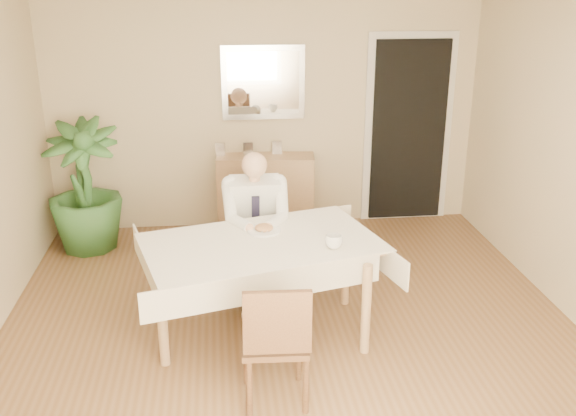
{
  "coord_description": "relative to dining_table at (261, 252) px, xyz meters",
  "views": [
    {
      "loc": [
        -0.51,
        -4.15,
        2.61
      ],
      "look_at": [
        0.0,
        0.35,
        0.95
      ],
      "focal_mm": 40.0,
      "sensor_mm": 36.0,
      "label": 1
    }
  ],
  "objects": [
    {
      "name": "coffee_mug",
      "position": [
        0.51,
        -0.17,
        0.13
      ],
      "size": [
        0.16,
        0.16,
        0.1
      ],
      "primitive_type": "imported",
      "rotation": [
        0.0,
        0.0,
        -0.34
      ],
      "color": "white",
      "rests_on": "dining_table"
    },
    {
      "name": "chair_far",
      "position": [
        -0.0,
        0.88,
        -0.17
      ],
      "size": [
        0.45,
        0.45,
        0.89
      ],
      "rotation": [
        0.0,
        0.0,
        0.06
      ],
      "color": "#462E1A",
      "rests_on": "ground"
    },
    {
      "name": "window",
      "position": [
        0.22,
        -2.66,
        0.78
      ],
      "size": [
        1.34,
        0.04,
        1.44
      ],
      "color": "silver",
      "rests_on": "room"
    },
    {
      "name": "seated_man",
      "position": [
        -0.0,
        0.59,
        0.02
      ],
      "size": [
        0.48,
        0.72,
        1.24
      ],
      "color": "white",
      "rests_on": "ground"
    },
    {
      "name": "doorway",
      "position": [
        1.77,
        2.27,
        0.33
      ],
      "size": [
        0.96,
        0.07,
        2.1
      ],
      "color": "silver",
      "rests_on": "ground"
    },
    {
      "name": "photo_frame_left",
      "position": [
        -0.27,
        2.18,
        0.21
      ],
      "size": [
        0.1,
        0.02,
        0.14
      ],
      "primitive_type": "cube",
      "color": "silver",
      "rests_on": "sideboard"
    },
    {
      "name": "dining_table",
      "position": [
        0.0,
        0.0,
        0.0
      ],
      "size": [
        1.97,
        1.45,
        0.75
      ],
      "rotation": [
        0.0,
        0.0,
        0.26
      ],
      "color": "#9E7F59",
      "rests_on": "ground"
    },
    {
      "name": "plate",
      "position": [
        0.04,
        0.2,
        0.09
      ],
      "size": [
        0.26,
        0.26,
        0.02
      ],
      "primitive_type": "cylinder",
      "color": "white",
      "rests_on": "dining_table"
    },
    {
      "name": "mirror",
      "position": [
        0.2,
        2.28,
        0.88
      ],
      "size": [
        0.86,
        0.04,
        0.76
      ],
      "color": "silver",
      "rests_on": "room"
    },
    {
      "name": "room",
      "position": [
        0.22,
        -0.19,
        0.63
      ],
      "size": [
        5.0,
        5.02,
        2.6
      ],
      "color": "brown",
      "rests_on": "ground"
    },
    {
      "name": "sideboard",
      "position": [
        0.2,
        2.13,
        -0.26
      ],
      "size": [
        1.04,
        0.44,
        0.81
      ],
      "primitive_type": "cube",
      "rotation": [
        0.0,
        0.0,
        -0.09
      ],
      "color": "#9E7F59",
      "rests_on": "ground"
    },
    {
      "name": "photo_frame_right",
      "position": [
        0.33,
        2.2,
        0.21
      ],
      "size": [
        0.1,
        0.02,
        0.14
      ],
      "primitive_type": "cube",
      "color": "silver",
      "rests_on": "sideboard"
    },
    {
      "name": "photo_frame_center",
      "position": [
        0.02,
        2.17,
        0.21
      ],
      "size": [
        0.1,
        0.02,
        0.14
      ],
      "primitive_type": "cube",
      "color": "silver",
      "rests_on": "sideboard"
    },
    {
      "name": "knife",
      "position": [
        0.08,
        0.14,
        0.11
      ],
      "size": [
        0.01,
        0.13,
        0.01
      ],
      "primitive_type": "cylinder",
      "rotation": [
        1.57,
        0.0,
        0.0
      ],
      "color": "silver",
      "rests_on": "dining_table"
    },
    {
      "name": "chair_near",
      "position": [
        0.02,
        -0.91,
        -0.18
      ],
      "size": [
        0.43,
        0.43,
        0.87
      ],
      "rotation": [
        0.0,
        0.0,
        -0.05
      ],
      "color": "#462E1A",
      "rests_on": "ground"
    },
    {
      "name": "food",
      "position": [
        0.04,
        0.2,
        0.11
      ],
      "size": [
        0.14,
        0.14,
        0.06
      ],
      "primitive_type": "ellipsoid",
      "color": "brown",
      "rests_on": "dining_table"
    },
    {
      "name": "fork",
      "position": [
        -0.0,
        0.14,
        0.11
      ],
      "size": [
        0.01,
        0.13,
        0.01
      ],
      "primitive_type": "cylinder",
      "rotation": [
        1.57,
        0.0,
        0.0
      ],
      "color": "silver",
      "rests_on": "dining_table"
    },
    {
      "name": "potted_palm",
      "position": [
        -1.61,
        1.8,
        -0.02
      ],
      "size": [
        0.74,
        0.74,
        1.3
      ],
      "primitive_type": "imported",
      "rotation": [
        0.0,
        0.0,
        -0.01
      ],
      "color": "#295423",
      "rests_on": "ground"
    }
  ]
}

